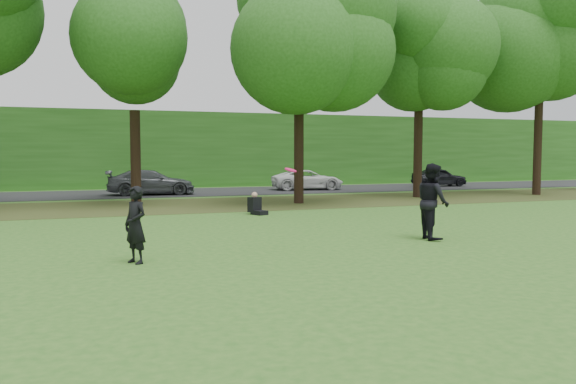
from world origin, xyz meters
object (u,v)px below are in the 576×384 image
object	(u,v)px
player_left	(135,225)
player_right	(433,201)
frisbee	(291,170)
seated_person	(256,206)

from	to	relation	value
player_left	player_right	bearing A→B (deg)	62.93
frisbee	player_right	bearing A→B (deg)	10.46
player_left	seated_person	xyz separation A→B (m)	(4.97, 8.04, -0.49)
player_left	player_right	world-z (taller)	player_right
player_right	player_left	bearing A→B (deg)	107.12
player_right	seated_person	distance (m)	7.84
player_left	frisbee	xyz separation A→B (m)	(3.38, -0.08, 1.10)
player_left	player_right	size ratio (longest dim) A/B	0.80
seated_person	frisbee	bearing A→B (deg)	-124.33
player_left	frisbee	bearing A→B (deg)	56.27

